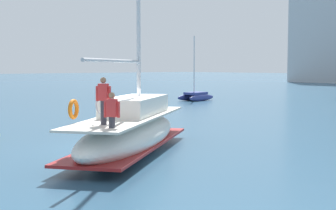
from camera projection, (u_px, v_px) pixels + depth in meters
name	position (u px, v px, depth m)	size (l,w,h in m)	color
ground_plane	(106.00, 148.00, 19.97)	(400.00, 400.00, 0.00)	#284C66
main_sailboat	(131.00, 130.00, 18.78)	(7.40, 9.28, 14.43)	white
moored_cutter_left	(196.00, 96.00, 47.91)	(2.36, 4.11, 6.41)	navy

